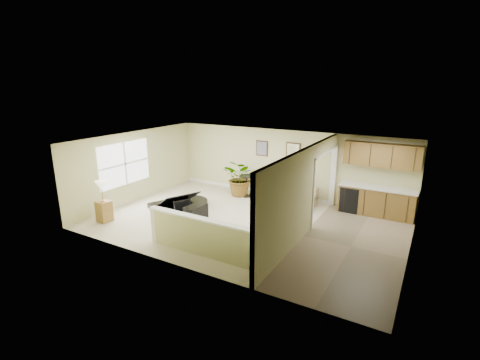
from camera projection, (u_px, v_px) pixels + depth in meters
The scene contains 20 objects.
floor at pixel (246, 223), 10.59m from camera, with size 9.00×9.00×0.00m, color #B9AB90.
back_wall at pixel (285, 164), 12.75m from camera, with size 9.00×0.04×2.50m, color #C2C084.
front_wall at pixel (181, 217), 7.74m from camera, with size 9.00×0.04×2.50m, color #C2C084.
left_wall at pixel (136, 166), 12.40m from camera, with size 0.04×6.00×2.50m, color #C2C084.
right_wall at pixel (415, 211), 8.10m from camera, with size 0.04×6.00×2.50m, color #C2C084.
ceiling at pixel (246, 142), 9.91m from camera, with size 9.00×6.00×0.04m, color silver.
kitchen_vinyl at pixel (351, 247), 9.08m from camera, with size 2.70×6.00×0.01m, color gray.
interior_partition at pixel (307, 192), 9.61m from camera, with size 0.18×5.99×2.50m.
pony_half_wall at pixel (203, 236), 8.49m from camera, with size 3.42×0.22×1.00m.
left_window at pixel (125, 164), 11.92m from camera, with size 0.05×2.15×1.45m, color white.
wall_art_left at pixel (262, 148), 13.05m from camera, with size 0.48×0.04×0.58m.
wall_mirror at pixel (293, 150), 12.44m from camera, with size 0.55×0.04×0.55m.
kitchen_cabinets at pixel (374, 188), 11.11m from camera, with size 2.36×0.65×2.33m.
piano at pixel (176, 191), 11.67m from camera, with size 2.24×2.19×1.48m.
piano_bench at pixel (196, 213), 10.73m from camera, with size 0.38×0.75×0.50m, color black.
loveseat at pixel (293, 195), 12.20m from camera, with size 1.71×1.18×0.88m.
accent_table at pixel (247, 183), 12.97m from camera, with size 0.55×0.55×0.80m.
palm_plant at pixel (241, 178), 12.99m from camera, with size 1.47×1.35×1.39m.
small_plant at pixel (305, 202), 11.71m from camera, with size 0.34×0.34×0.59m.
lamp_stand at pixel (103, 204), 10.61m from camera, with size 0.41×0.41×1.29m.
Camera 1 is at (4.73, -8.62, 4.16)m, focal length 26.00 mm.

